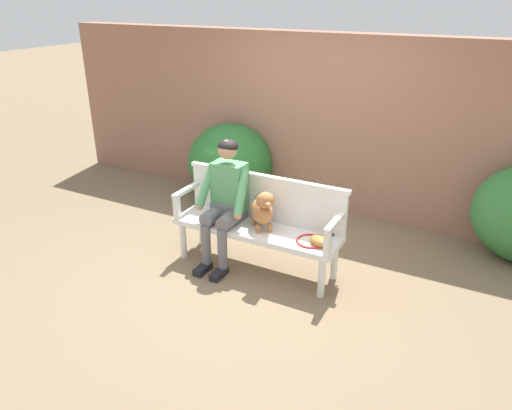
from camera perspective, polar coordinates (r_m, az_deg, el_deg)
The scene contains 11 objects.
ground_plane at distance 5.22m, azimuth 0.00°, elevation -7.32°, with size 40.00×40.00×0.00m, color #7A664C.
brick_garden_fence at distance 6.40m, azimuth 8.09°, elevation 9.41°, with size 8.00×0.30×2.25m, color #936651.
hedge_bush_far_left at distance 6.71m, azimuth -3.06°, elevation 5.01°, with size 1.17×1.11×1.07m, color #286B2D.
garden_bench at distance 5.02m, azimuth 0.00°, elevation -3.26°, with size 1.77×0.49×0.48m.
bench_backrest at distance 5.06m, azimuth 1.13°, elevation 0.91°, with size 1.81×0.06×0.50m.
bench_armrest_left_end at distance 5.25m, azimuth -8.59°, elevation 0.92°, with size 0.06×0.49×0.28m.
bench_armrest_right_end at distance 4.53m, azimuth 8.94°, elevation -2.99°, with size 0.06×0.49×0.28m.
person_seated at distance 5.03m, azimuth -3.59°, elevation 0.90°, with size 0.56×0.64×1.35m.
dog_on_bench at distance 4.84m, azimuth 0.80°, elevation -0.52°, with size 0.39×0.41×0.45m.
tennis_racket at distance 4.75m, azimuth 6.74°, elevation -4.16°, with size 0.44×0.56×0.03m.
baseball_glove at distance 4.68m, azimuth 7.50°, elevation -4.16°, with size 0.22×0.17×0.09m, color #9E6B2D.
Camera 1 is at (2.09, -3.94, 2.71)m, focal length 34.04 mm.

